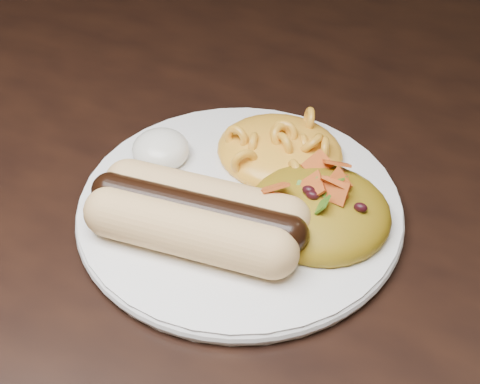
% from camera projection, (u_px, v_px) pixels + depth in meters
% --- Properties ---
extents(table, '(1.60, 0.90, 0.75)m').
position_uv_depth(table, '(223.00, 181.00, 0.68)').
color(table, black).
rests_on(table, floor).
extents(plate, '(0.29, 0.29, 0.01)m').
position_uv_depth(plate, '(240.00, 209.00, 0.51)').
color(plate, white).
rests_on(plate, table).
extents(hotdog, '(0.12, 0.08, 0.03)m').
position_uv_depth(hotdog, '(197.00, 215.00, 0.47)').
color(hotdog, '#EAB575').
rests_on(hotdog, plate).
extents(mac_and_cheese, '(0.12, 0.11, 0.04)m').
position_uv_depth(mac_and_cheese, '(280.00, 137.00, 0.53)').
color(mac_and_cheese, orange).
rests_on(mac_and_cheese, plate).
extents(sour_cream, '(0.05, 0.05, 0.03)m').
position_uv_depth(sour_cream, '(160.00, 145.00, 0.53)').
color(sour_cream, white).
rests_on(sour_cream, plate).
extents(taco_salad, '(0.10, 0.09, 0.04)m').
position_uv_depth(taco_salad, '(320.00, 202.00, 0.48)').
color(taco_salad, '#C8670F').
rests_on(taco_salad, plate).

